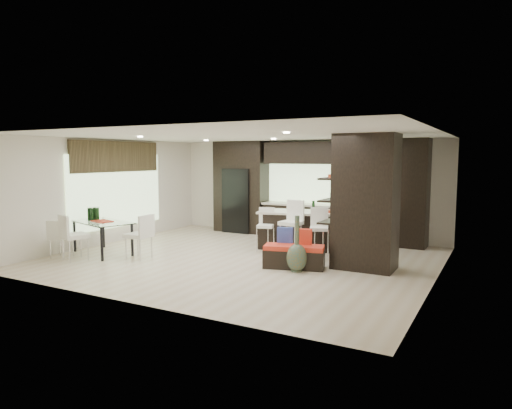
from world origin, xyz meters
The scene contains 22 objects.
ground centered at (0.00, 0.00, 0.00)m, with size 8.00×8.00×0.00m, color beige.
back_wall centered at (0.00, 3.50, 1.35)m, with size 8.00×0.02×2.70m, color white.
left_wall centered at (-4.00, 0.00, 1.35)m, with size 0.02×7.00×2.70m, color white.
right_wall centered at (4.00, 0.00, 1.35)m, with size 0.02×7.00×2.70m, color white.
ceiling centered at (0.00, 0.00, 2.70)m, with size 8.00×7.00×0.02m, color white.
window_left centered at (-3.96, 0.20, 1.35)m, with size 0.04×3.20×1.90m, color #B2D199.
window_back centered at (0.60, 3.46, 1.55)m, with size 3.40×0.04×1.20m, color #B2D199.
stone_accent centered at (-3.93, 0.20, 2.25)m, with size 0.08×3.00×0.80m, color brown.
ceiling_spots centered at (0.00, 0.25, 2.68)m, with size 4.00×3.00×0.02m, color white.
back_cabinetry centered at (0.50, 3.17, 1.35)m, with size 6.80×0.68×2.70m, color black.
refrigerator centered at (-1.90, 3.12, 0.95)m, with size 0.90×0.68×1.90m, color black.
partition_column centered at (2.60, 0.40, 1.35)m, with size 1.20×0.80×2.70m, color black.
kitchen_island centered at (0.75, 1.69, 0.46)m, with size 2.21×0.95×0.92m, color black.
stool_left centered at (0.07, 0.93, 0.42)m, with size 0.37×0.37×0.84m, color white.
stool_mid centered at (0.75, 0.90, 0.50)m, with size 0.45×0.45×1.01m, color white.
stool_right centered at (1.43, 0.92, 0.45)m, with size 0.40×0.40×0.90m, color white.
bench centered at (1.34, -0.25, 0.23)m, with size 1.22×0.47×0.47m, color black.
floor_vase centered at (1.51, -0.49, 0.55)m, with size 0.41×0.41×1.11m, color #45523B, non-canonical shape.
dining_table centered at (-3.11, -1.12, 0.38)m, with size 1.57×0.88×0.76m, color white.
chair_near centered at (-3.11, -1.90, 0.47)m, with size 0.50×0.50×0.93m, color white.
chair_far centered at (-3.61, -1.86, 0.39)m, with size 0.43×0.43×0.79m, color white.
chair_end centered at (-2.00, -1.12, 0.46)m, with size 0.49×0.49×0.91m, color white.
Camera 1 is at (5.01, -8.58, 2.25)m, focal length 32.00 mm.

